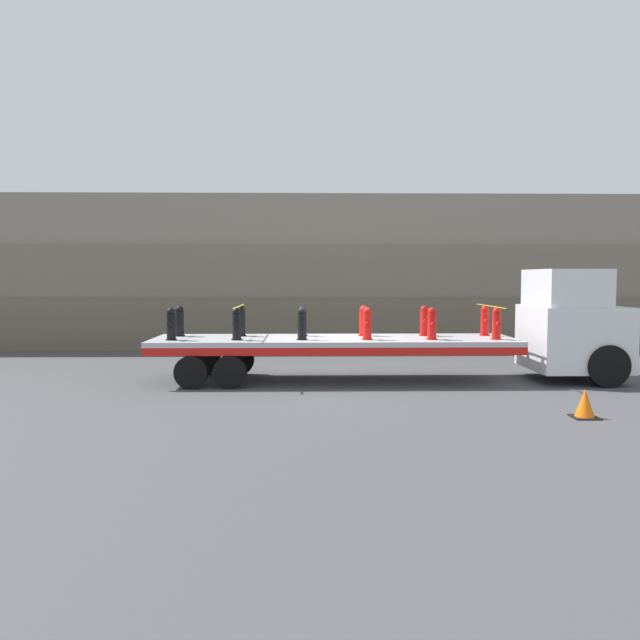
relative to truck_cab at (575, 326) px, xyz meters
The scene contains 19 objects.
ground_plane 6.69m from the truck_cab, behind, with size 120.00×120.00×0.00m, color #474749.
rock_cliff 10.81m from the truck_cab, 127.56° to the left, with size 60.00×3.30×5.96m.
truck_cab is the anchor object (origin of this frame).
flatbed_trailer 7.16m from the truck_cab, behind, with size 9.66×2.54×1.16m.
fire_hydrant_black_near_0 10.77m from the truck_cab, behind, with size 0.29×0.50×0.84m.
fire_hydrant_black_far_0 10.77m from the truck_cab, behind, with size 0.29×0.50×0.84m.
fire_hydrant_black_near_1 9.08m from the truck_cab, behind, with size 0.29×0.50×0.84m.
fire_hydrant_black_far_1 9.08m from the truck_cab, behind, with size 0.29×0.50×0.84m.
fire_hydrant_black_near_2 7.39m from the truck_cab, behind, with size 0.29×0.50×0.84m.
fire_hydrant_black_far_2 7.39m from the truck_cab, behind, with size 0.29×0.50×0.84m.
fire_hydrant_red_near_3 5.71m from the truck_cab, behind, with size 0.29×0.50×0.84m.
fire_hydrant_red_far_3 5.71m from the truck_cab, behind, with size 0.29×0.50×0.84m.
fire_hydrant_red_near_4 4.02m from the truck_cab, behind, with size 0.29×0.50×0.84m.
fire_hydrant_red_far_4 4.02m from the truck_cab, behind, with size 0.29×0.50×0.84m.
fire_hydrant_red_near_5 2.36m from the truck_cab, 166.87° to the right, with size 0.29×0.50×0.84m.
fire_hydrant_red_far_5 2.36m from the truck_cab, 166.87° to the left, with size 0.29×0.50×0.84m.
cargo_strap_rear 9.08m from the truck_cab, behind, with size 0.05×2.63×0.01m.
cargo_strap_middle 2.36m from the truck_cab, behind, with size 0.05×2.63×0.01m.
traffic_cone 5.01m from the truck_cab, 110.83° to the right, with size 0.50×0.50×0.58m.
Camera 1 is at (-0.71, -16.65, 2.79)m, focal length 35.00 mm.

